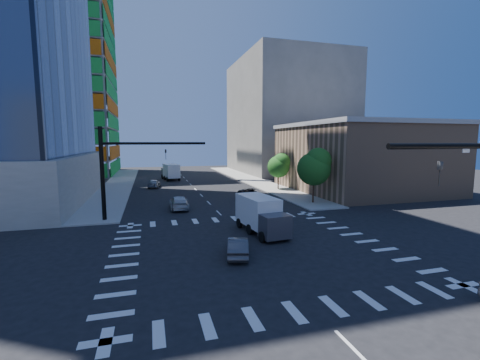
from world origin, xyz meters
name	(u,v)px	position (x,y,z in m)	size (l,w,h in m)	color
ground	(253,248)	(0.00, 0.00, 0.00)	(160.00, 160.00, 0.00)	black
road_markings	(253,248)	(0.00, 0.00, 0.01)	(20.00, 20.00, 0.01)	silver
sidewalk_ne	(250,179)	(12.50, 40.00, 0.07)	(5.00, 60.00, 0.15)	#9A9691
sidewalk_nw	(119,184)	(-12.50, 40.00, 0.07)	(5.00, 60.00, 0.15)	#9A9691
construction_building	(52,66)	(-27.41, 61.93, 24.61)	(25.16, 34.50, 70.60)	gray
commercial_building	(360,157)	(25.00, 22.00, 5.31)	(20.50, 22.50, 10.60)	#9F7B5C
bg_building_ne	(287,117)	(27.00, 55.00, 14.00)	(24.00, 30.00, 28.00)	#68645D
signal_mast_nw	(119,165)	(-10.00, 11.50, 5.49)	(10.20, 0.40, 9.00)	black
tree_south	(315,166)	(12.63, 13.90, 4.69)	(4.16, 4.16, 6.82)	#382316
tree_north	(279,165)	(12.93, 25.90, 3.99)	(3.54, 3.52, 5.78)	#382316
car_nb_far	(252,194)	(6.17, 19.15, 0.68)	(2.26, 4.90, 1.36)	black
car_sb_near	(179,203)	(-3.96, 15.31, 0.73)	(2.05, 5.05, 1.47)	#B7B7B7
car_sb_mid	(154,183)	(-6.42, 33.87, 0.71)	(1.69, 4.19, 1.43)	gray
car_sb_cross	(238,247)	(-1.53, -1.30, 0.64)	(1.35, 3.87, 1.28)	#444348
box_truck_near	(263,218)	(1.88, 3.24, 1.34)	(3.10, 6.02, 3.03)	black
box_truck_far	(170,173)	(-3.06, 44.72, 1.42)	(3.56, 6.46, 3.21)	black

